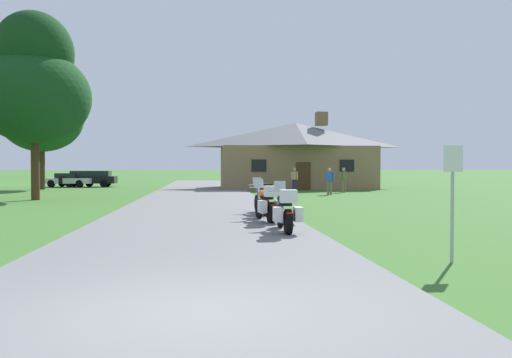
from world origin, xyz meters
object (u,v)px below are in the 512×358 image
at_px(bystander_olive_shirt_beside_signpost, 344,179).
at_px(tree_left_near, 34,84).
at_px(metal_signpost_roadside, 453,189).
at_px(motorcycle_orange_second_in_row, 267,204).
at_px(parked_black_suv_far_left, 90,178).
at_px(parked_white_sedan_far_left, 70,180).
at_px(bystander_blue_shirt_by_tree, 330,180).
at_px(motorcycle_blue_farthest_in_row, 262,198).
at_px(tree_left_far, 41,107).
at_px(motorcycle_black_nearest_to_camera, 285,211).
at_px(bystander_tan_shirt_near_lodge, 294,178).

distance_m(bystander_olive_shirt_beside_signpost, tree_left_near, 19.97).
bearing_deg(metal_signpost_roadside, motorcycle_orange_second_in_row, 110.76).
bearing_deg(parked_black_suv_far_left, parked_white_sedan_far_left, 93.06).
distance_m(motorcycle_orange_second_in_row, bystander_blue_shirt_by_tree, 16.72).
relative_size(bystander_olive_shirt_beside_signpost, parked_black_suv_far_left, 0.37).
bearing_deg(motorcycle_blue_farthest_in_row, tree_left_far, 116.97).
bearing_deg(tree_left_far, motorcycle_blue_farthest_in_row, -57.46).
height_order(motorcycle_black_nearest_to_camera, motorcycle_blue_farthest_in_row, same).
height_order(bystander_blue_shirt_by_tree, metal_signpost_roadside, metal_signpost_roadside).
bearing_deg(parked_white_sedan_far_left, parked_black_suv_far_left, -71.28).
bearing_deg(motorcycle_blue_farthest_in_row, metal_signpost_roadside, -80.79).
height_order(motorcycle_orange_second_in_row, parked_black_suv_far_left, parked_black_suv_far_left).
bearing_deg(metal_signpost_roadside, tree_left_far, 117.91).
relative_size(bystander_olive_shirt_beside_signpost, tree_left_far, 0.16).
height_order(metal_signpost_roadside, parked_black_suv_far_left, metal_signpost_roadside).
bearing_deg(motorcycle_black_nearest_to_camera, motorcycle_blue_farthest_in_row, 90.87).
distance_m(bystander_tan_shirt_near_lodge, bystander_blue_shirt_by_tree, 4.17).
bearing_deg(parked_white_sedan_far_left, tree_left_near, -155.78).
distance_m(motorcycle_orange_second_in_row, tree_left_far, 29.64).
bearing_deg(metal_signpost_roadside, motorcycle_blue_farthest_in_row, 104.78).
bearing_deg(bystander_olive_shirt_beside_signpost, parked_white_sedan_far_left, -61.20).
xyz_separation_m(metal_signpost_roadside, parked_black_suv_far_left, (-14.46, 36.81, -0.57)).
xyz_separation_m(tree_left_near, parked_black_suv_far_left, (-1.09, 17.71, -5.32)).
bearing_deg(bystander_blue_shirt_by_tree, motorcycle_blue_farthest_in_row, -83.78).
bearing_deg(tree_left_near, metal_signpost_roadside, -55.01).
xyz_separation_m(motorcycle_blue_farthest_in_row, parked_black_suv_far_left, (-12.01, 27.54, 0.16)).
xyz_separation_m(bystander_tan_shirt_near_lodge, metal_signpost_roadside, (-1.73, -26.34, 0.40)).
relative_size(tree_left_near, parked_black_suv_far_left, 2.15).
distance_m(metal_signpost_roadside, tree_left_far, 36.62).
height_order(bystander_olive_shirt_beside_signpost, tree_left_far, tree_left_far).
bearing_deg(bystander_olive_shirt_beside_signpost, motorcycle_black_nearest_to_camera, 38.29).
distance_m(bystander_olive_shirt_beside_signpost, tree_left_far, 23.58).
height_order(motorcycle_blue_farthest_in_row, metal_signpost_roadside, metal_signpost_roadside).
distance_m(bystander_blue_shirt_by_tree, parked_black_suv_far_left, 22.80).
bearing_deg(tree_left_near, parked_black_suv_far_left, 93.51).
xyz_separation_m(motorcycle_black_nearest_to_camera, motorcycle_orange_second_in_row, (-0.17, 2.59, 0.00)).
distance_m(bystander_blue_shirt_by_tree, parked_white_sedan_far_left, 24.01).
distance_m(parked_black_suv_far_left, parked_white_sedan_far_left, 1.61).
height_order(bystander_tan_shirt_near_lodge, parked_black_suv_far_left, bystander_tan_shirt_near_lodge).
bearing_deg(bystander_olive_shirt_beside_signpost, tree_left_far, -49.80).
distance_m(motorcycle_blue_farthest_in_row, tree_left_far, 27.63).
bearing_deg(bystander_olive_shirt_beside_signpost, bystander_tan_shirt_near_lodge, -51.66).
relative_size(motorcycle_black_nearest_to_camera, bystander_tan_shirt_near_lodge, 1.23).
distance_m(motorcycle_orange_second_in_row, motorcycle_blue_farthest_in_row, 2.48).
relative_size(motorcycle_black_nearest_to_camera, tree_left_near, 0.21).
distance_m(tree_left_near, parked_white_sedan_far_left, 18.64).
height_order(motorcycle_blue_farthest_in_row, tree_left_far, tree_left_far).
relative_size(motorcycle_blue_farthest_in_row, metal_signpost_roadside, 0.97).
bearing_deg(parked_white_sedan_far_left, motorcycle_orange_second_in_row, -140.20).
xyz_separation_m(motorcycle_orange_second_in_row, tree_left_near, (-10.80, 12.31, 5.49)).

